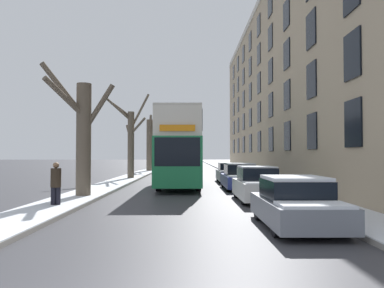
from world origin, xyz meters
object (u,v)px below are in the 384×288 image
parked_car_0 (296,204)px  parked_car_1 (257,185)px  oncoming_van (172,163)px  bare_tree_left_2 (151,141)px  bare_tree_left_3 (159,143)px  parked_car_3 (229,173)px  pedestrian_left_sidewalk (56,183)px  parked_car_2 (240,177)px  double_decker_bus (180,146)px  bare_tree_left_0 (82,134)px  bare_tree_left_1 (131,140)px

parked_car_0 → parked_car_1: bearing=90.0°
parked_car_0 → oncoming_van: oncoming_van is taller
bare_tree_left_2 → oncoming_van: (2.75, -4.94, -2.53)m
bare_tree_left_2 → parked_car_1: bearing=-75.0°
bare_tree_left_3 → parked_car_3: bare_tree_left_3 is taller
pedestrian_left_sidewalk → bare_tree_left_3: bearing=-103.3°
bare_tree_left_3 → parked_car_2: 36.12m
bare_tree_left_3 → parked_car_1: bare_tree_left_3 is taller
double_decker_bus → parked_car_3: (3.56, 3.53, -1.94)m
bare_tree_left_3 → parked_car_1: (7.66, -40.88, -3.12)m
parked_car_2 → pedestrian_left_sidewalk: (-7.92, -8.05, 0.26)m
parked_car_0 → bare_tree_left_0: bearing=139.2°
bare_tree_left_2 → parked_car_0: size_ratio=1.92×
oncoming_van → pedestrian_left_sidewalk: size_ratio=3.11×
bare_tree_left_1 → parked_car_1: bearing=-61.2°
oncoming_van → bare_tree_left_3: bearing=99.2°
bare_tree_left_1 → bare_tree_left_2: bare_tree_left_2 is taller
bare_tree_left_1 → oncoming_van: (2.92, 9.26, -2.10)m
bare_tree_left_0 → parked_car_0: (7.88, -6.80, -2.30)m
bare_tree_left_2 → bare_tree_left_3: (-0.10, 12.59, 0.13)m
bare_tree_left_3 → parked_car_3: (7.66, -29.53, -3.15)m
bare_tree_left_2 → oncoming_van: bearing=-60.9°
parked_car_1 → parked_car_3: bearing=90.0°
double_decker_bus → oncoming_van: double_decker_bus is taller
bare_tree_left_3 → parked_car_3: bearing=-75.5°
double_decker_bus → parked_car_2: (3.56, -2.10, -1.91)m
bare_tree_left_0 → parked_car_0: 10.66m
parked_car_0 → oncoming_van: 29.67m
parked_car_0 → bare_tree_left_2: bearing=102.5°
bare_tree_left_0 → parked_car_1: 8.24m
bare_tree_left_2 → parked_car_2: (7.56, -22.58, -3.00)m
bare_tree_left_2 → bare_tree_left_3: 12.59m
parked_car_0 → parked_car_3: 17.26m
parked_car_1 → parked_car_2: parked_car_2 is taller
parked_car_2 → pedestrian_left_sidewalk: bearing=-134.5°
parked_car_2 → oncoming_van: 18.29m
double_decker_bus → parked_car_1: (3.56, -7.81, -1.91)m
bare_tree_left_1 → pedestrian_left_sidewalk: 16.59m
bare_tree_left_2 → double_decker_bus: 20.89m
bare_tree_left_0 → pedestrian_left_sidewalk: (-0.04, -3.22, -2.00)m
bare_tree_left_0 → double_decker_bus: bearing=58.1°
parked_car_2 → bare_tree_left_3: bearing=102.3°
parked_car_0 → parked_car_3: (0.00, 17.26, 0.02)m
bare_tree_left_0 → double_decker_bus: size_ratio=0.55×
parked_car_0 → parked_car_3: size_ratio=0.94×
bare_tree_left_0 → parked_car_3: (7.88, 10.46, -2.28)m
bare_tree_left_1 → parked_car_1: 16.28m
bare_tree_left_0 → parked_car_2: (7.88, 4.83, -2.25)m
double_decker_bus → parked_car_3: double_decker_bus is taller
bare_tree_left_0 → parked_car_3: bearing=53.0°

